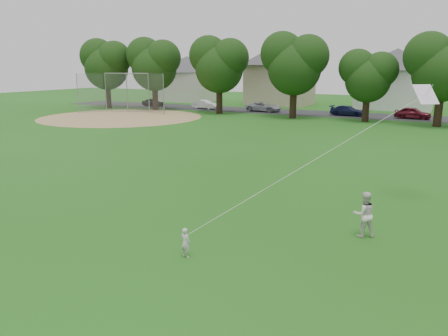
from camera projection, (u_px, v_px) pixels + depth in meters
The scene contains 10 objects.
ground at pixel (190, 256), 13.03m from camera, with size 160.00×160.00×0.00m, color #1E5212.
street at pixel (383, 117), 49.50m from camera, with size 90.00×7.00×0.01m, color #2D2D30.
dirt_infield at pixel (121, 117), 48.81m from camera, with size 18.00×18.00×0.02m, color #9E7F51.
toddler at pixel (185, 243), 12.86m from camera, with size 0.33×0.22×0.92m, color silver.
older_boy at pixel (364, 214), 14.37m from camera, with size 0.75×0.58×1.54m, color silver.
kite at pixel (323, 155), 15.06m from camera, with size 3.47×5.12×11.32m.
baseball_backstop at pixel (125, 93), 53.26m from camera, with size 10.45×4.16×4.73m.
tree_row at pixel (413, 59), 41.52m from camera, with size 79.84×7.75×10.45m.
parked_cars at pixel (310, 109), 52.08m from camera, with size 46.59×2.16×1.29m.
house_row at pixel (393, 71), 57.24m from camera, with size 76.15×13.59×10.52m.
Camera 1 is at (6.37, -10.32, 5.51)m, focal length 35.00 mm.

